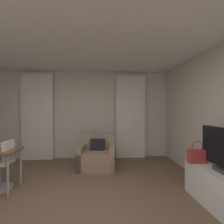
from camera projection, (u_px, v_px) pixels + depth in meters
ground_plane at (71, 215)px, 2.47m from camera, size 12.00×12.00×0.00m
wall_window at (85, 115)px, 5.48m from camera, size 5.12×0.06×2.60m
ceiling at (71, 22)px, 2.45m from camera, size 5.12×6.12×0.06m
curtain_left_panel at (37, 117)px, 5.23m from camera, size 0.90×0.06×2.50m
curtain_right_panel at (131, 116)px, 5.47m from camera, size 0.90×0.06×2.50m
armchair at (97, 157)px, 4.48m from camera, size 0.96×0.88×0.83m
desk_chair at (1, 168)px, 3.27m from camera, size 0.48×0.48×0.88m
tv_console at (224, 191)px, 2.60m from camera, size 0.52×1.32×0.54m
handbag_primary at (197, 156)px, 3.07m from camera, size 0.30×0.14×0.37m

